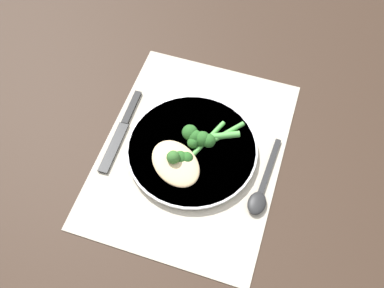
{
  "coord_description": "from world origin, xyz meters",
  "views": [
    {
      "loc": [
        -0.43,
        -0.14,
        0.78
      ],
      "look_at": [
        0.0,
        0.0,
        0.03
      ],
      "focal_mm": 42.0,
      "sensor_mm": 36.0,
      "label": 1
    }
  ],
  "objects_px": {
    "broccoli_stalk_left": "(188,155)",
    "knife": "(122,129)",
    "broccoli_stalk_rear": "(197,136)",
    "plate": "(192,149)",
    "broccoli_stalk_right": "(208,139)",
    "spoon": "(260,194)",
    "chicken_fillet": "(176,163)"
  },
  "relations": [
    {
      "from": "broccoli_stalk_right",
      "to": "knife",
      "type": "relative_size",
      "value": 0.42
    },
    {
      "from": "broccoli_stalk_right",
      "to": "knife",
      "type": "bearing_deg",
      "value": 44.08
    },
    {
      "from": "broccoli_stalk_left",
      "to": "broccoli_stalk_rear",
      "type": "xyz_separation_m",
      "value": [
        0.05,
        -0.0,
        0.0
      ]
    },
    {
      "from": "broccoli_stalk_rear",
      "to": "plate",
      "type": "bearing_deg",
      "value": 148.54
    },
    {
      "from": "plate",
      "to": "broccoli_stalk_left",
      "type": "height_order",
      "value": "broccoli_stalk_left"
    },
    {
      "from": "broccoli_stalk_rear",
      "to": "spoon",
      "type": "distance_m",
      "value": 0.17
    },
    {
      "from": "knife",
      "to": "broccoli_stalk_left",
      "type": "bearing_deg",
      "value": 167.31
    },
    {
      "from": "plate",
      "to": "broccoli_stalk_left",
      "type": "relative_size",
      "value": 2.04
    },
    {
      "from": "spoon",
      "to": "plate",
      "type": "bearing_deg",
      "value": -15.31
    },
    {
      "from": "knife",
      "to": "spoon",
      "type": "height_order",
      "value": "spoon"
    },
    {
      "from": "spoon",
      "to": "broccoli_stalk_rear",
      "type": "bearing_deg",
      "value": -22.8
    },
    {
      "from": "chicken_fillet",
      "to": "knife",
      "type": "bearing_deg",
      "value": 68.42
    },
    {
      "from": "broccoli_stalk_left",
      "to": "chicken_fillet",
      "type": "bearing_deg",
      "value": 76.68
    },
    {
      "from": "broccoli_stalk_rear",
      "to": "spoon",
      "type": "bearing_deg",
      "value": -141.23
    },
    {
      "from": "broccoli_stalk_left",
      "to": "knife",
      "type": "relative_size",
      "value": 0.62
    },
    {
      "from": "plate",
      "to": "broccoli_stalk_left",
      "type": "distance_m",
      "value": 0.03
    },
    {
      "from": "plate",
      "to": "knife",
      "type": "xyz_separation_m",
      "value": [
        0.01,
        0.15,
        -0.01
      ]
    },
    {
      "from": "plate",
      "to": "broccoli_stalk_left",
      "type": "bearing_deg",
      "value": 178.23
    },
    {
      "from": "plate",
      "to": "broccoli_stalk_rear",
      "type": "height_order",
      "value": "broccoli_stalk_rear"
    },
    {
      "from": "knife",
      "to": "spoon",
      "type": "bearing_deg",
      "value": 168.08
    },
    {
      "from": "plate",
      "to": "knife",
      "type": "bearing_deg",
      "value": 87.93
    },
    {
      "from": "plate",
      "to": "broccoli_stalk_rear",
      "type": "distance_m",
      "value": 0.03
    },
    {
      "from": "chicken_fillet",
      "to": "broccoli_stalk_rear",
      "type": "relative_size",
      "value": 1.23
    },
    {
      "from": "broccoli_stalk_right",
      "to": "knife",
      "type": "distance_m",
      "value": 0.18
    },
    {
      "from": "plate",
      "to": "broccoli_stalk_right",
      "type": "height_order",
      "value": "broccoli_stalk_right"
    },
    {
      "from": "chicken_fillet",
      "to": "broccoli_stalk_left",
      "type": "distance_m",
      "value": 0.03
    },
    {
      "from": "broccoli_stalk_right",
      "to": "spoon",
      "type": "xyz_separation_m",
      "value": [
        -0.07,
        -0.13,
        -0.02
      ]
    },
    {
      "from": "broccoli_stalk_rear",
      "to": "knife",
      "type": "bearing_deg",
      "value": 70.87
    },
    {
      "from": "chicken_fillet",
      "to": "broccoli_stalk_right",
      "type": "bearing_deg",
      "value": -31.58
    },
    {
      "from": "broccoli_stalk_left",
      "to": "spoon",
      "type": "xyz_separation_m",
      "value": [
        -0.03,
        -0.15,
        -0.02
      ]
    },
    {
      "from": "broccoli_stalk_left",
      "to": "knife",
      "type": "distance_m",
      "value": 0.16
    },
    {
      "from": "spoon",
      "to": "broccoli_stalk_left",
      "type": "bearing_deg",
      "value": -6.42
    }
  ]
}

